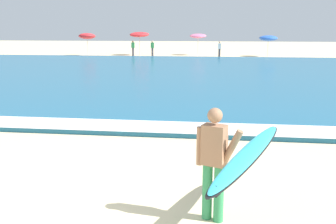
{
  "coord_description": "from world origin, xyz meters",
  "views": [
    {
      "loc": [
        2.55,
        -4.92,
        2.84
      ],
      "look_at": [
        1.53,
        2.98,
        1.1
      ],
      "focal_mm": 41.17,
      "sensor_mm": 36.0,
      "label": 1
    }
  ],
  "objects_px": {
    "beach_umbrella_3": "(268,38)",
    "beachgoer_near_row_right": "(152,48)",
    "beach_umbrella_0": "(87,36)",
    "surfer_with_board": "(231,157)",
    "beach_umbrella_2": "(198,36)",
    "beach_umbrella_1": "(139,35)",
    "beachgoer_near_row_mid": "(220,49)",
    "beachgoer_near_row_left": "(133,48)"
  },
  "relations": [
    {
      "from": "beachgoer_near_row_mid",
      "to": "beach_umbrella_2",
      "type": "bearing_deg",
      "value": 125.24
    },
    {
      "from": "beach_umbrella_2",
      "to": "beachgoer_near_row_mid",
      "type": "height_order",
      "value": "beach_umbrella_2"
    },
    {
      "from": "beach_umbrella_1",
      "to": "beachgoer_near_row_mid",
      "type": "bearing_deg",
      "value": -15.57
    },
    {
      "from": "beach_umbrella_1",
      "to": "beachgoer_near_row_left",
      "type": "bearing_deg",
      "value": -107.39
    },
    {
      "from": "beachgoer_near_row_mid",
      "to": "beachgoer_near_row_right",
      "type": "height_order",
      "value": "same"
    },
    {
      "from": "beachgoer_near_row_left",
      "to": "beach_umbrella_0",
      "type": "bearing_deg",
      "value": -179.7
    },
    {
      "from": "beach_umbrella_3",
      "to": "surfer_with_board",
      "type": "bearing_deg",
      "value": -97.72
    },
    {
      "from": "beach_umbrella_0",
      "to": "beachgoer_near_row_mid",
      "type": "bearing_deg",
      "value": -4.12
    },
    {
      "from": "beach_umbrella_0",
      "to": "beachgoer_near_row_right",
      "type": "height_order",
      "value": "beach_umbrella_0"
    },
    {
      "from": "surfer_with_board",
      "to": "beach_umbrella_2",
      "type": "relative_size",
      "value": 1.2
    },
    {
      "from": "beachgoer_near_row_left",
      "to": "beachgoer_near_row_right",
      "type": "height_order",
      "value": "same"
    },
    {
      "from": "surfer_with_board",
      "to": "beach_umbrella_2",
      "type": "height_order",
      "value": "beach_umbrella_2"
    },
    {
      "from": "beach_umbrella_0",
      "to": "beachgoer_near_row_left",
      "type": "relative_size",
      "value": 1.5
    },
    {
      "from": "beach_umbrella_3",
      "to": "beachgoer_near_row_right",
      "type": "xyz_separation_m",
      "value": [
        -11.65,
        -1.22,
        -0.99
      ]
    },
    {
      "from": "beach_umbrella_0",
      "to": "beachgoer_near_row_right",
      "type": "distance_m",
      "value": 7.01
    },
    {
      "from": "beach_umbrella_0",
      "to": "beachgoer_near_row_right",
      "type": "relative_size",
      "value": 1.5
    },
    {
      "from": "beach_umbrella_3",
      "to": "beachgoer_near_row_mid",
      "type": "distance_m",
      "value": 5.38
    },
    {
      "from": "beach_umbrella_2",
      "to": "beach_umbrella_3",
      "type": "distance_m",
      "value": 7.23
    },
    {
      "from": "surfer_with_board",
      "to": "beach_umbrella_3",
      "type": "height_order",
      "value": "beach_umbrella_3"
    },
    {
      "from": "surfer_with_board",
      "to": "beach_umbrella_1",
      "type": "height_order",
      "value": "beach_umbrella_1"
    },
    {
      "from": "surfer_with_board",
      "to": "beachgoer_near_row_mid",
      "type": "distance_m",
      "value": 33.04
    },
    {
      "from": "beach_umbrella_0",
      "to": "beachgoer_near_row_mid",
      "type": "distance_m",
      "value": 13.78
    },
    {
      "from": "beach_umbrella_1",
      "to": "beach_umbrella_2",
      "type": "xyz_separation_m",
      "value": [
        6.14,
        0.88,
        -0.15
      ]
    },
    {
      "from": "surfer_with_board",
      "to": "beach_umbrella_0",
      "type": "relative_size",
      "value": 1.17
    },
    {
      "from": "beachgoer_near_row_left",
      "to": "beach_umbrella_3",
      "type": "bearing_deg",
      "value": 4.49
    },
    {
      "from": "beachgoer_near_row_left",
      "to": "beach_umbrella_2",
      "type": "bearing_deg",
      "value": 18.66
    },
    {
      "from": "beach_umbrella_2",
      "to": "beachgoer_near_row_right",
      "type": "distance_m",
      "value": 5.22
    },
    {
      "from": "beach_umbrella_3",
      "to": "beachgoer_near_row_right",
      "type": "distance_m",
      "value": 11.75
    },
    {
      "from": "beach_umbrella_0",
      "to": "beach_umbrella_2",
      "type": "relative_size",
      "value": 1.02
    },
    {
      "from": "surfer_with_board",
      "to": "beach_umbrella_2",
      "type": "bearing_deg",
      "value": 93.75
    },
    {
      "from": "surfer_with_board",
      "to": "beachgoer_near_row_right",
      "type": "distance_m",
      "value": 34.6
    },
    {
      "from": "surfer_with_board",
      "to": "beachgoer_near_row_left",
      "type": "height_order",
      "value": "surfer_with_board"
    },
    {
      "from": "beach_umbrella_3",
      "to": "beach_umbrella_0",
      "type": "bearing_deg",
      "value": -176.61
    },
    {
      "from": "beachgoer_near_row_left",
      "to": "beachgoer_near_row_mid",
      "type": "height_order",
      "value": "same"
    },
    {
      "from": "beach_umbrella_0",
      "to": "beach_umbrella_3",
      "type": "height_order",
      "value": "beach_umbrella_0"
    },
    {
      "from": "beach_umbrella_1",
      "to": "beach_umbrella_3",
      "type": "height_order",
      "value": "beach_umbrella_1"
    },
    {
      "from": "beachgoer_near_row_right",
      "to": "beachgoer_near_row_left",
      "type": "bearing_deg",
      "value": 175.91
    },
    {
      "from": "surfer_with_board",
      "to": "beach_umbrella_0",
      "type": "height_order",
      "value": "beach_umbrella_0"
    },
    {
      "from": "beach_umbrella_1",
      "to": "surfer_with_board",
      "type": "bearing_deg",
      "value": -76.46
    },
    {
      "from": "surfer_with_board",
      "to": "beach_umbrella_0",
      "type": "distance_m",
      "value": 36.73
    },
    {
      "from": "beach_umbrella_3",
      "to": "beachgoer_near_row_mid",
      "type": "height_order",
      "value": "beach_umbrella_3"
    },
    {
      "from": "beach_umbrella_1",
      "to": "beachgoer_near_row_mid",
      "type": "distance_m",
      "value": 8.85
    }
  ]
}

